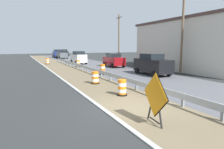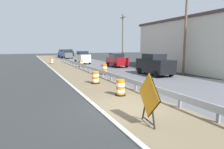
{
  "view_description": "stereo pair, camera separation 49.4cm",
  "coord_description": "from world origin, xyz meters",
  "px_view_note": "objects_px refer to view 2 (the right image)",
  "views": [
    {
      "loc": [
        -4.73,
        -7.6,
        2.94
      ],
      "look_at": [
        1.61,
        5.36,
        0.84
      ],
      "focal_mm": 30.63,
      "sensor_mm": 36.0,
      "label": 1
    },
    {
      "loc": [
        -4.29,
        -7.81,
        2.94
      ],
      "look_at": [
        1.61,
        5.36,
        0.84
      ],
      "focal_mm": 30.63,
      "sensor_mm": 36.0,
      "label": 2
    }
  ],
  "objects_px": {
    "car_trailing_far_lane": "(67,54)",
    "car_distant_a": "(154,64)",
    "traffic_barrel_mid": "(104,70)",
    "warning_sign_diamond": "(149,97)",
    "traffic_barrel_close": "(95,78)",
    "utility_pole_near": "(185,30)",
    "traffic_barrel_farther": "(52,61)",
    "utility_pole_mid": "(123,38)",
    "car_lead_near_lane": "(82,57)",
    "traffic_barrel_nearest": "(120,88)",
    "car_lead_far_lane": "(63,53)",
    "traffic_barrel_far": "(81,64)",
    "car_trailing_near_lane": "(70,53)",
    "car_mid_far_lane": "(117,60)"
  },
  "relations": [
    {
      "from": "traffic_barrel_far",
      "to": "car_mid_far_lane",
      "type": "bearing_deg",
      "value": -23.4
    },
    {
      "from": "traffic_barrel_nearest",
      "to": "traffic_barrel_close",
      "type": "xyz_separation_m",
      "value": [
        -0.13,
        4.21,
        0.0
      ]
    },
    {
      "from": "car_lead_near_lane",
      "to": "utility_pole_near",
      "type": "bearing_deg",
      "value": -160.45
    },
    {
      "from": "car_trailing_near_lane",
      "to": "car_distant_a",
      "type": "bearing_deg",
      "value": 1.1
    },
    {
      "from": "traffic_barrel_close",
      "to": "traffic_barrel_far",
      "type": "relative_size",
      "value": 0.99
    },
    {
      "from": "traffic_barrel_nearest",
      "to": "car_trailing_near_lane",
      "type": "relative_size",
      "value": 0.24
    },
    {
      "from": "warning_sign_diamond",
      "to": "car_trailing_near_lane",
      "type": "height_order",
      "value": "car_trailing_near_lane"
    },
    {
      "from": "car_lead_far_lane",
      "to": "car_distant_a",
      "type": "bearing_deg",
      "value": -174.97
    },
    {
      "from": "traffic_barrel_nearest",
      "to": "traffic_barrel_farther",
      "type": "relative_size",
      "value": 1.0
    },
    {
      "from": "traffic_barrel_nearest",
      "to": "car_trailing_far_lane",
      "type": "xyz_separation_m",
      "value": [
        4.21,
        38.24,
        0.59
      ]
    },
    {
      "from": "car_lead_near_lane",
      "to": "car_mid_far_lane",
      "type": "xyz_separation_m",
      "value": [
        3.2,
        -7.26,
        -0.1
      ]
    },
    {
      "from": "car_lead_near_lane",
      "to": "car_lead_far_lane",
      "type": "height_order",
      "value": "car_lead_near_lane"
    },
    {
      "from": "traffic_barrel_nearest",
      "to": "car_trailing_near_lane",
      "type": "bearing_deg",
      "value": 81.75
    },
    {
      "from": "traffic_barrel_mid",
      "to": "car_mid_far_lane",
      "type": "relative_size",
      "value": 0.27
    },
    {
      "from": "traffic_barrel_far",
      "to": "traffic_barrel_farther",
      "type": "height_order",
      "value": "traffic_barrel_far"
    },
    {
      "from": "car_trailing_near_lane",
      "to": "traffic_barrel_close",
      "type": "bearing_deg",
      "value": -7.97
    },
    {
      "from": "traffic_barrel_nearest",
      "to": "traffic_barrel_mid",
      "type": "xyz_separation_m",
      "value": [
        2.39,
        8.55,
        0.06
      ]
    },
    {
      "from": "car_trailing_far_lane",
      "to": "car_distant_a",
      "type": "relative_size",
      "value": 0.91
    },
    {
      "from": "car_distant_a",
      "to": "utility_pole_near",
      "type": "bearing_deg",
      "value": 78.25
    },
    {
      "from": "traffic_barrel_mid",
      "to": "car_lead_far_lane",
      "type": "relative_size",
      "value": 0.25
    },
    {
      "from": "warning_sign_diamond",
      "to": "utility_pole_near",
      "type": "distance_m",
      "value": 15.36
    },
    {
      "from": "traffic_barrel_mid",
      "to": "car_distant_a",
      "type": "height_order",
      "value": "car_distant_a"
    },
    {
      "from": "traffic_barrel_mid",
      "to": "utility_pole_near",
      "type": "relative_size",
      "value": 0.12
    },
    {
      "from": "car_lead_near_lane",
      "to": "car_trailing_far_lane",
      "type": "height_order",
      "value": "car_lead_near_lane"
    },
    {
      "from": "car_mid_far_lane",
      "to": "car_distant_a",
      "type": "height_order",
      "value": "car_distant_a"
    },
    {
      "from": "utility_pole_mid",
      "to": "utility_pole_near",
      "type": "bearing_deg",
      "value": -90.27
    },
    {
      "from": "car_lead_near_lane",
      "to": "utility_pole_mid",
      "type": "distance_m",
      "value": 7.77
    },
    {
      "from": "traffic_barrel_mid",
      "to": "warning_sign_diamond",
      "type": "bearing_deg",
      "value": -104.67
    },
    {
      "from": "car_lead_far_lane",
      "to": "car_trailing_far_lane",
      "type": "height_order",
      "value": "car_lead_far_lane"
    },
    {
      "from": "traffic_barrel_mid",
      "to": "car_trailing_far_lane",
      "type": "relative_size",
      "value": 0.27
    },
    {
      "from": "traffic_barrel_far",
      "to": "car_lead_near_lane",
      "type": "relative_size",
      "value": 0.23
    },
    {
      "from": "car_mid_far_lane",
      "to": "traffic_barrel_close",
      "type": "bearing_deg",
      "value": -32.77
    },
    {
      "from": "car_trailing_far_lane",
      "to": "utility_pole_near",
      "type": "distance_m",
      "value": 33.59
    },
    {
      "from": "car_trailing_far_lane",
      "to": "car_distant_a",
      "type": "height_order",
      "value": "car_distant_a"
    },
    {
      "from": "traffic_barrel_far",
      "to": "traffic_barrel_farther",
      "type": "relative_size",
      "value": 1.01
    },
    {
      "from": "traffic_barrel_farther",
      "to": "car_lead_near_lane",
      "type": "relative_size",
      "value": 0.23
    },
    {
      "from": "traffic_barrel_nearest",
      "to": "car_lead_near_lane",
      "type": "bearing_deg",
      "value": 80.34
    },
    {
      "from": "car_trailing_near_lane",
      "to": "car_lead_near_lane",
      "type": "bearing_deg",
      "value": -5.87
    },
    {
      "from": "traffic_barrel_nearest",
      "to": "car_lead_near_lane",
      "type": "height_order",
      "value": "car_lead_near_lane"
    },
    {
      "from": "utility_pole_near",
      "to": "warning_sign_diamond",
      "type": "bearing_deg",
      "value": -139.25
    },
    {
      "from": "traffic_barrel_nearest",
      "to": "traffic_barrel_close",
      "type": "bearing_deg",
      "value": 91.74
    },
    {
      "from": "car_lead_near_lane",
      "to": "traffic_barrel_mid",
      "type": "bearing_deg",
      "value": 172.71
    },
    {
      "from": "traffic_barrel_close",
      "to": "car_mid_far_lane",
      "type": "relative_size",
      "value": 0.24
    },
    {
      "from": "traffic_barrel_nearest",
      "to": "car_trailing_far_lane",
      "type": "distance_m",
      "value": 38.48
    },
    {
      "from": "traffic_barrel_farther",
      "to": "utility_pole_mid",
      "type": "height_order",
      "value": "utility_pole_mid"
    },
    {
      "from": "traffic_barrel_close",
      "to": "utility_pole_near",
      "type": "bearing_deg",
      "value": 6.62
    },
    {
      "from": "traffic_barrel_far",
      "to": "traffic_barrel_farther",
      "type": "bearing_deg",
      "value": 116.29
    },
    {
      "from": "warning_sign_diamond",
      "to": "car_mid_far_lane",
      "type": "distance_m",
      "value": 21.03
    },
    {
      "from": "traffic_barrel_nearest",
      "to": "traffic_barrel_mid",
      "type": "distance_m",
      "value": 8.88
    },
    {
      "from": "traffic_barrel_far",
      "to": "traffic_barrel_mid",
      "type": "bearing_deg",
      "value": -88.96
    }
  ]
}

